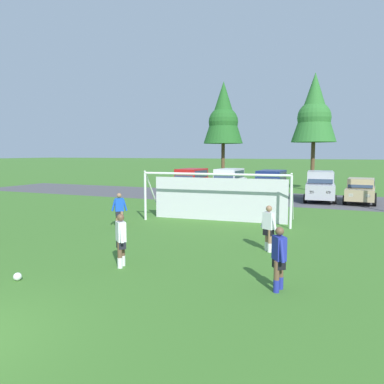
{
  "coord_description": "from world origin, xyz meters",
  "views": [
    {
      "loc": [
        6.77,
        -4.16,
        3.47
      ],
      "look_at": [
        0.25,
        11.08,
        1.74
      ],
      "focal_mm": 35.18,
      "sensor_mm": 36.0,
      "label": 1
    }
  ],
  "objects": [
    {
      "name": "player_winger_right",
      "position": [
        4.13,
        8.87,
        0.82
      ],
      "size": [
        0.67,
        0.45,
        1.64
      ],
      "color": "#936B4C",
      "rests_on": "ground"
    },
    {
      "name": "soccer_ball",
      "position": [
        -1.53,
        3.12,
        0.11
      ],
      "size": [
        0.22,
        0.22,
        0.22
      ],
      "color": "white",
      "rests_on": "ground"
    },
    {
      "name": "parking_lot_strip",
      "position": [
        0.0,
        24.61,
        0.0
      ],
      "size": [
        52.0,
        8.4,
        0.01
      ],
      "primitive_type": "cube",
      "color": "#4C4C51",
      "rests_on": "ground"
    },
    {
      "name": "player_trailing_back",
      "position": [
        -3.04,
        10.27,
        0.82
      ],
      "size": [
        0.67,
        0.48,
        1.64
      ],
      "color": "#936B4C",
      "rests_on": "ground"
    },
    {
      "name": "parked_car_slot_center_right",
      "position": [
        7.34,
        24.23,
        0.88
      ],
      "size": [
        2.2,
        4.29,
        1.72
      ],
      "color": "tan",
      "rests_on": "ground"
    },
    {
      "name": "player_defender_far",
      "position": [
        0.38,
        5.29,
        0.82
      ],
      "size": [
        0.55,
        0.61,
        1.64
      ],
      "color": "brown",
      "rests_on": "ground"
    },
    {
      "name": "tree_left_edge",
      "position": [
        -5.47,
        32.57,
        7.3
      ],
      "size": [
        3.98,
        3.98,
        10.63
      ],
      "color": "brown",
      "rests_on": "ground"
    },
    {
      "name": "parked_car_slot_left",
      "position": [
        -2.64,
        25.61,
        1.11
      ],
      "size": [
        2.15,
        4.6,
        2.16
      ],
      "color": "silver",
      "rests_on": "ground"
    },
    {
      "name": "parked_car_slot_center_left",
      "position": [
        1.16,
        24.1,
        1.11
      ],
      "size": [
        2.16,
        4.61,
        2.16
      ],
      "color": "navy",
      "rests_on": "ground"
    },
    {
      "name": "player_midfield_center",
      "position": [
        5.16,
        5.16,
        0.82
      ],
      "size": [
        0.43,
        0.69,
        1.64
      ],
      "color": "brown",
      "rests_on": "ground"
    },
    {
      "name": "soccer_goal",
      "position": [
        0.53,
        13.74,
        1.29
      ],
      "size": [
        7.55,
        2.55,
        2.57
      ],
      "color": "white",
      "rests_on": "ground"
    },
    {
      "name": "parked_car_slot_center",
      "position": [
        4.67,
        24.29,
        1.11
      ],
      "size": [
        2.4,
        4.73,
        2.16
      ],
      "color": "#B2B2BC",
      "rests_on": "ground"
    },
    {
      "name": "parked_car_slot_far_left",
      "position": [
        -5.6,
        24.54,
        1.11
      ],
      "size": [
        2.23,
        4.65,
        2.16
      ],
      "color": "red",
      "rests_on": "ground"
    },
    {
      "name": "ground_plane",
      "position": [
        0.0,
        15.0,
        0.0
      ],
      "size": [
        400.0,
        400.0,
        0.0
      ],
      "primitive_type": "plane",
      "color": "#3D7028"
    },
    {
      "name": "tree_mid_left",
      "position": [
        3.36,
        32.17,
        7.36
      ],
      "size": [
        4.01,
        4.01,
        10.7
      ],
      "color": "brown",
      "rests_on": "ground"
    }
  ]
}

